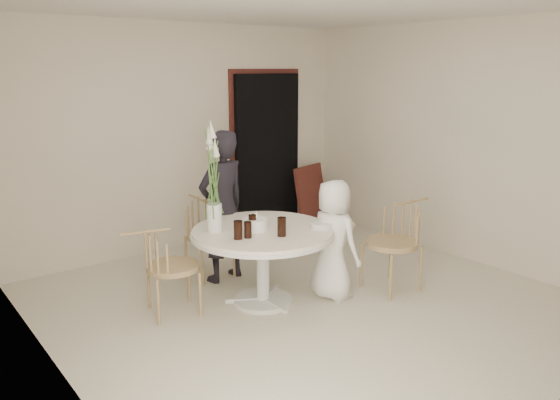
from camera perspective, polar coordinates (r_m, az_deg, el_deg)
ground at (r=5.32m, az=2.94°, el=-10.52°), size 4.50×4.50×0.00m
room_shell at (r=4.88m, az=3.17°, el=7.08°), size 4.50×4.50×4.50m
doorway at (r=7.37m, az=-1.37°, el=4.88°), size 1.00×0.10×2.10m
door_trim at (r=7.39m, az=-1.56°, el=5.38°), size 1.12×0.03×2.22m
table at (r=5.08m, az=-1.83°, el=-4.27°), size 1.33×1.33×0.73m
picture_frame at (r=7.67m, az=3.28°, el=0.45°), size 0.67×0.36×0.85m
chair_far at (r=5.92m, az=-7.96°, el=-2.61°), size 0.48×0.51×0.82m
chair_right at (r=5.60m, az=12.55°, el=-3.27°), size 0.56×0.52×0.90m
chair_left at (r=4.96m, az=-12.47°, el=-6.10°), size 0.55×0.52×0.82m
girl at (r=5.63m, az=-6.05°, el=-0.71°), size 0.62×0.46×1.57m
boy at (r=5.22m, az=5.59°, el=-4.19°), size 0.41×0.60×1.17m
birthday_cake at (r=5.00m, az=-2.60°, el=-2.56°), size 0.23×0.23×0.16m
cola_tumbler_a at (r=4.74m, az=-4.41°, el=-3.14°), size 0.09×0.09×0.16m
cola_tumbler_b at (r=4.81m, az=0.17°, el=-2.82°), size 0.08×0.08×0.17m
cola_tumbler_c at (r=4.77m, az=-3.38°, el=-3.13°), size 0.08×0.08×0.15m
cola_tumbler_d at (r=4.96m, az=-2.89°, el=-2.41°), size 0.09×0.09×0.15m
plate_stack at (r=5.08m, az=4.38°, el=-2.63°), size 0.25×0.25×0.05m
flower_vase at (r=4.90m, az=-6.96°, el=1.48°), size 0.14×0.14×1.02m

